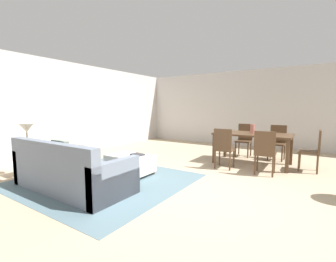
% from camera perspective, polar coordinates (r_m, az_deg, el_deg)
% --- Properties ---
extents(ground_plane, '(10.80, 10.80, 0.00)m').
position_cam_1_polar(ground_plane, '(4.05, 7.48, -14.26)').
color(ground_plane, tan).
extents(wall_back, '(9.00, 0.12, 2.70)m').
position_cam_1_polar(wall_back, '(8.59, 22.28, 5.21)').
color(wall_back, beige).
rests_on(wall_back, ground_plane).
extents(wall_left, '(0.12, 11.00, 2.70)m').
position_cam_1_polar(wall_left, '(7.29, -24.27, 5.07)').
color(wall_left, beige).
rests_on(wall_left, ground_plane).
extents(area_rug, '(3.00, 2.80, 0.01)m').
position_cam_1_polar(area_rug, '(4.64, -15.52, -11.74)').
color(area_rug, slate).
rests_on(area_rug, ground_plane).
extents(couch, '(2.18, 0.94, 0.86)m').
position_cam_1_polar(couch, '(4.28, -23.23, -9.47)').
color(couch, slate).
rests_on(couch, ground_plane).
extents(ottoman_table, '(0.95, 0.60, 0.40)m').
position_cam_1_polar(ottoman_table, '(4.89, -9.46, -7.93)').
color(ottoman_table, silver).
rests_on(ottoman_table, ground_plane).
extents(side_table, '(0.40, 0.40, 0.55)m').
position_cam_1_polar(side_table, '(5.44, -31.56, -5.12)').
color(side_table, brown).
rests_on(side_table, ground_plane).
extents(table_lamp, '(0.26, 0.26, 0.53)m').
position_cam_1_polar(table_lamp, '(5.37, -31.87, 0.39)').
color(table_lamp, brown).
rests_on(table_lamp, side_table).
extents(dining_table, '(1.76, 0.95, 0.76)m').
position_cam_1_polar(dining_table, '(5.97, 20.37, -1.37)').
color(dining_table, '#513823').
rests_on(dining_table, ground_plane).
extents(dining_chair_near_left, '(0.42, 0.42, 0.92)m').
position_cam_1_polar(dining_chair_near_left, '(5.32, 13.76, -3.70)').
color(dining_chair_near_left, '#513823').
rests_on(dining_chair_near_left, ground_plane).
extents(dining_chair_near_right, '(0.42, 0.42, 0.92)m').
position_cam_1_polar(dining_chair_near_right, '(5.09, 23.07, -4.45)').
color(dining_chair_near_right, '#513823').
rests_on(dining_chair_near_right, ground_plane).
extents(dining_chair_far_left, '(0.40, 0.40, 0.92)m').
position_cam_1_polar(dining_chair_far_left, '(6.91, 18.56, -1.64)').
color(dining_chair_far_left, '#513823').
rests_on(dining_chair_far_left, ground_plane).
extents(dining_chair_far_right, '(0.42, 0.42, 0.92)m').
position_cam_1_polar(dining_chair_far_right, '(6.75, 25.68, -2.10)').
color(dining_chair_far_right, '#513823').
rests_on(dining_chair_far_right, ground_plane).
extents(dining_chair_head_east, '(0.40, 0.40, 0.92)m').
position_cam_1_polar(dining_chair_head_east, '(5.84, 32.65, -3.63)').
color(dining_chair_head_east, '#513823').
rests_on(dining_chair_head_east, ground_plane).
extents(vase_centerpiece, '(0.11, 0.11, 0.22)m').
position_cam_1_polar(vase_centerpiece, '(5.98, 20.36, 0.53)').
color(vase_centerpiece, '#B26659').
rests_on(vase_centerpiece, dining_table).
extents(book_on_ottoman, '(0.28, 0.23, 0.03)m').
position_cam_1_polar(book_on_ottoman, '(4.80, -7.63, -5.85)').
color(book_on_ottoman, '#333338').
rests_on(book_on_ottoman, ottoman_table).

